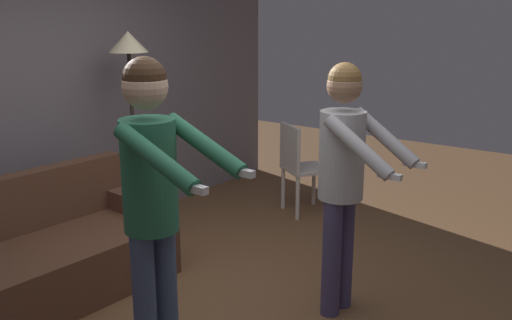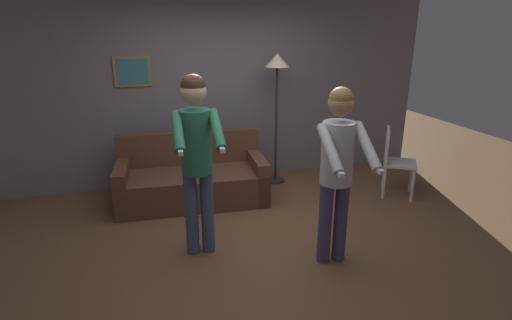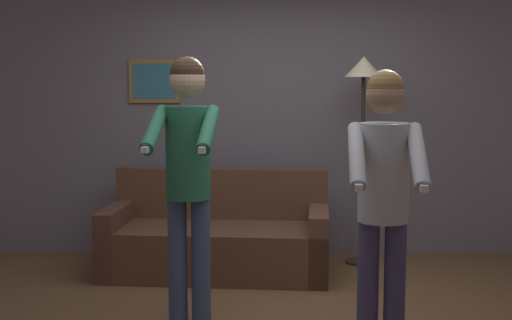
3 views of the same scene
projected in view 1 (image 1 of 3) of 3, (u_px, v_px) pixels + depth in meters
back_wall_assembly at (29, 103)px, 4.68m from camera, size 6.40×0.09×2.60m
couch at (38, 263)px, 4.10m from camera, size 1.95×0.98×0.87m
torchiere_lamp at (130, 66)px, 4.97m from camera, size 0.34×0.34×1.87m
person_standing_left at (153, 188)px, 3.06m from camera, size 0.46×0.74×1.82m
person_standing_right at (344, 167)px, 3.74m from camera, size 0.47×0.67×1.72m
dining_chair_distant at (299, 164)px, 5.79m from camera, size 0.58×0.58×0.93m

